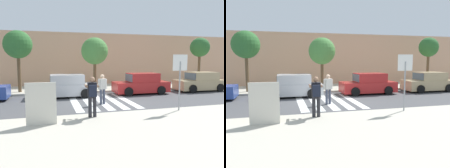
# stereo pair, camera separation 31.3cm
# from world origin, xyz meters

# --- Properties ---
(ground_plane) EXTENTS (120.00, 120.00, 0.00)m
(ground_plane) POSITION_xyz_m (0.00, 0.00, 0.00)
(ground_plane) COLOR #4C4C4F
(sidewalk_near) EXTENTS (60.00, 6.00, 0.14)m
(sidewalk_near) POSITION_xyz_m (0.00, -6.20, 0.07)
(sidewalk_near) COLOR beige
(sidewalk_near) RESTS_ON ground
(sidewalk_far) EXTENTS (60.00, 4.80, 0.14)m
(sidewalk_far) POSITION_xyz_m (0.00, 6.00, 0.07)
(sidewalk_far) COLOR beige
(sidewalk_far) RESTS_ON ground
(building_facade_far) EXTENTS (56.00, 4.00, 5.11)m
(building_facade_far) POSITION_xyz_m (0.00, 10.40, 2.56)
(building_facade_far) COLOR tan
(building_facade_far) RESTS_ON ground
(crosswalk_stripe_0) EXTENTS (0.44, 5.20, 0.01)m
(crosswalk_stripe_0) POSITION_xyz_m (-1.60, 0.20, 0.00)
(crosswalk_stripe_0) COLOR silver
(crosswalk_stripe_0) RESTS_ON ground
(crosswalk_stripe_1) EXTENTS (0.44, 5.20, 0.01)m
(crosswalk_stripe_1) POSITION_xyz_m (-0.80, 0.20, 0.00)
(crosswalk_stripe_1) COLOR silver
(crosswalk_stripe_1) RESTS_ON ground
(crosswalk_stripe_2) EXTENTS (0.44, 5.20, 0.01)m
(crosswalk_stripe_2) POSITION_xyz_m (0.00, 0.20, 0.00)
(crosswalk_stripe_2) COLOR silver
(crosswalk_stripe_2) RESTS_ON ground
(crosswalk_stripe_3) EXTENTS (0.44, 5.20, 0.01)m
(crosswalk_stripe_3) POSITION_xyz_m (0.80, 0.20, 0.00)
(crosswalk_stripe_3) COLOR silver
(crosswalk_stripe_3) RESTS_ON ground
(crosswalk_stripe_4) EXTENTS (0.44, 5.20, 0.01)m
(crosswalk_stripe_4) POSITION_xyz_m (1.60, 0.20, 0.00)
(crosswalk_stripe_4) COLOR silver
(crosswalk_stripe_4) RESTS_ON ground
(stop_sign) EXTENTS (0.76, 0.08, 2.67)m
(stop_sign) POSITION_xyz_m (2.95, -3.72, 2.09)
(stop_sign) COLOR gray
(stop_sign) RESTS_ON sidewalk_near
(photographer_with_backpack) EXTENTS (0.62, 0.87, 1.72)m
(photographer_with_backpack) POSITION_xyz_m (-1.30, -3.84, 1.17)
(photographer_with_backpack) COLOR #232328
(photographer_with_backpack) RESTS_ON sidewalk_near
(pedestrian_crossing) EXTENTS (0.56, 0.34, 1.72)m
(pedestrian_crossing) POSITION_xyz_m (-0.12, -0.70, 0.97)
(pedestrian_crossing) COLOR #474C60
(pedestrian_crossing) RESTS_ON ground
(parked_car_silver) EXTENTS (4.10, 1.92, 1.55)m
(parked_car_silver) POSITION_xyz_m (-1.99, 2.30, 0.73)
(parked_car_silver) COLOR #B7BABF
(parked_car_silver) RESTS_ON ground
(parked_car_red) EXTENTS (4.10, 1.92, 1.55)m
(parked_car_red) POSITION_xyz_m (3.60, 2.30, 0.73)
(parked_car_red) COLOR red
(parked_car_red) RESTS_ON ground
(parked_car_tan) EXTENTS (4.10, 1.92, 1.55)m
(parked_car_tan) POSITION_xyz_m (8.83, 2.30, 0.73)
(parked_car_tan) COLOR tan
(parked_car_tan) RESTS_ON ground
(street_tree_west) EXTENTS (2.06, 2.06, 4.56)m
(street_tree_west) POSITION_xyz_m (-5.20, 4.73, 3.63)
(street_tree_west) COLOR brown
(street_tree_west) RESTS_ON sidewalk_far
(street_tree_center) EXTENTS (2.12, 2.12, 4.15)m
(street_tree_center) POSITION_xyz_m (0.45, 4.28, 3.20)
(street_tree_center) COLOR brown
(street_tree_center) RESTS_ON sidewalk_far
(street_tree_east) EXTENTS (1.80, 1.80, 4.47)m
(street_tree_east) POSITION_xyz_m (10.74, 5.03, 3.65)
(street_tree_east) COLOR brown
(street_tree_east) RESTS_ON sidewalk_far
(advertising_board) EXTENTS (1.10, 0.11, 1.60)m
(advertising_board) POSITION_xyz_m (-3.34, -4.39, 0.94)
(advertising_board) COLOR beige
(advertising_board) RESTS_ON sidewalk_near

